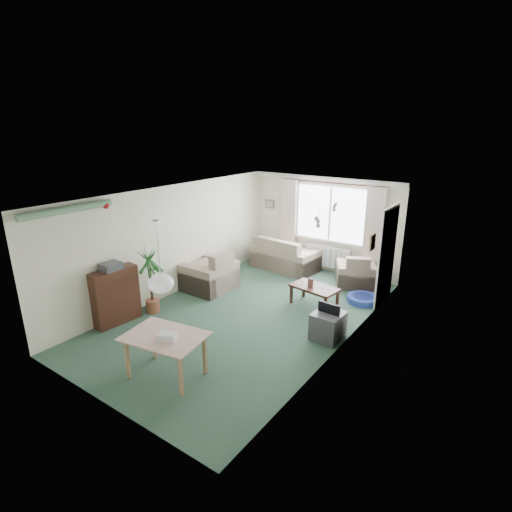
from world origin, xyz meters
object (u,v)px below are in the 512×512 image
Objects in this scene: bookshelf at (116,296)px; houseplant at (151,280)px; armchair_left at (209,270)px; coffee_table at (314,296)px; armchair_corner at (356,269)px; pet_bed at (363,299)px; dining_table at (166,356)px; tv_cube at (328,326)px; sofa at (285,253)px.

bookshelf is 0.73m from houseplant.
armchair_left is 1.08× the size of coffee_table.
pet_bed is at bearing 93.98° from armchair_corner.
dining_table is at bearing -35.85° from houseplant.
tv_cube is 1.83m from pet_bed.
armchair_left is 0.99× the size of dining_table.
armchair_left is 0.96× the size of bookshelf.
sofa is 1.58× the size of bookshelf.
tv_cube reaches higher than pet_bed.
sofa is 2.34m from coffee_table.
tv_cube is (1.49, 2.39, -0.09)m from dining_table.
armchair_corner is 2.71m from tv_cube.
sofa is at bearing 160.84° from pet_bed.
coffee_table is 1.33m from tv_cube.
sofa is 1.77× the size of coffee_table.
pet_bed is at bearing 41.04° from houseplant.
armchair_corner reaches higher than pet_bed.
coffee_table reaches higher than pet_bed.
houseplant reaches higher than pet_bed.
sofa reaches higher than tv_cube.
pet_bed is at bearing 49.97° from bookshelf.
coffee_table is 3.52m from dining_table.
armchair_corner is 1.61× the size of tv_cube.
houseplant reaches higher than armchair_left.
tv_cube is at bearing 81.85° from armchair_left.
armchair_left is at bearing 11.69° from armchair_corner.
houseplant is (-0.86, -3.72, 0.26)m from sofa.
coffee_table is at bearing 53.26° from armchair_corner.
houseplant is at bearing 25.49° from armchair_corner.
sofa is 2.29m from armchair_left.
coffee_table is at bearing 50.10° from bookshelf.
dining_table is at bearing 31.37° from armchair_left.
armchair_left is 1.57m from houseplant.
armchair_left reaches higher than coffee_table.
coffee_table is at bearing 141.06° from sofa.
pet_bed is at bearing 45.15° from coffee_table.
dining_table is (-0.93, -5.04, -0.06)m from armchair_corner.
coffee_table is (-0.26, -1.59, -0.17)m from armchair_corner.
armchair_left is at bearing -166.83° from coffee_table.
armchair_left reaches higher than dining_table.
armchair_corner reaches higher than tv_cube.
houseplant reaches higher than coffee_table.
houseplant reaches higher than bookshelf.
sofa is 2.61m from pet_bed.
sofa is 1.61× the size of dining_table.
sofa is at bearing 136.07° from coffee_table.
dining_table is at bearing 52.12° from armchair_corner.
armchair_corner is 5.31m from bookshelf.
sofa is at bearing 162.70° from armchair_left.
bookshelf is at bearing -7.91° from armchair_left.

